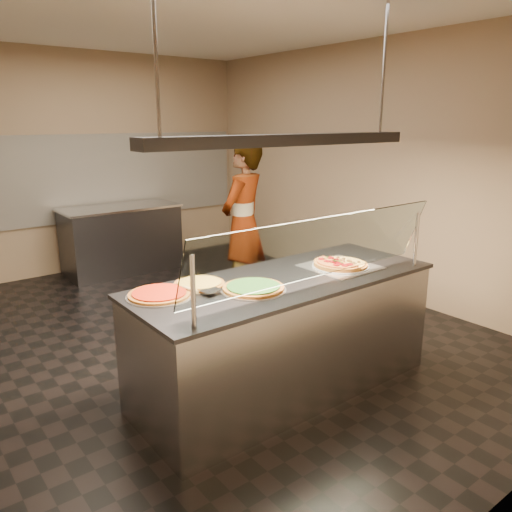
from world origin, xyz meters
TOP-DOWN VIEW (x-y plane):
  - ground at (0.00, 0.00)m, footprint 5.00×6.00m
  - ceiling at (0.00, 0.00)m, footprint 5.00×6.00m
  - wall_back at (0.00, 3.01)m, footprint 5.00×0.02m
  - wall_right at (2.51, 0.00)m, footprint 0.02×6.00m
  - tile_band at (0.00, 2.98)m, footprint 4.90×0.02m
  - serving_counter at (0.04, -1.31)m, footprint 2.43×0.94m
  - sneeze_guard at (0.04, -1.65)m, footprint 2.19×0.18m
  - perforated_tray at (0.58, -1.36)m, footprint 0.53×0.53m
  - half_pizza_pepperoni at (0.48, -1.36)m, footprint 0.24×0.44m
  - half_pizza_sausage at (0.69, -1.36)m, footprint 0.23×0.44m
  - pizza_spinach at (-0.32, -1.37)m, footprint 0.47×0.47m
  - pizza_cheese at (-0.57, -1.06)m, footprint 0.39×0.39m
  - pizza_tomato at (-0.91, -1.09)m, footprint 0.45×0.45m
  - pizza_spatula at (-0.67, -1.20)m, footprint 0.21×0.23m
  - prep_table at (0.35, 2.55)m, footprint 1.58×0.74m
  - worker at (0.97, 0.49)m, footprint 0.81×0.70m
  - heat_lamp_housing at (0.04, -1.31)m, footprint 2.30×0.18m
  - lamp_rod_left at (-0.96, -1.31)m, footprint 0.02×0.02m
  - lamp_rod_right at (1.04, -1.31)m, footprint 0.02×0.02m

SIDE VIEW (x-z plane):
  - ground at x=0.00m, z-range -0.02..0.00m
  - serving_counter at x=0.04m, z-range 0.00..0.93m
  - prep_table at x=0.35m, z-range 0.00..0.93m
  - perforated_tray at x=0.58m, z-range 0.93..0.94m
  - worker at x=0.97m, z-range 0.00..1.88m
  - pizza_cheese at x=-0.57m, z-range 0.93..0.96m
  - pizza_tomato at x=-0.91m, z-range 0.93..0.96m
  - pizza_spinach at x=-0.32m, z-range 0.93..0.96m
  - half_pizza_sausage at x=0.69m, z-range 0.94..0.98m
  - pizza_spatula at x=-0.67m, z-range 0.95..0.97m
  - half_pizza_pepperoni at x=0.48m, z-range 0.94..0.99m
  - sneeze_guard at x=0.04m, z-range 0.96..1.49m
  - tile_band at x=0.00m, z-range 0.70..1.90m
  - wall_back at x=0.00m, z-range 0.00..3.00m
  - wall_right at x=2.51m, z-range 0.00..3.00m
  - heat_lamp_housing at x=0.04m, z-range 1.91..1.99m
  - lamp_rod_left at x=-0.96m, z-range 1.99..3.00m
  - lamp_rod_right at x=1.04m, z-range 1.99..3.00m
  - ceiling at x=0.00m, z-range 3.00..3.02m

